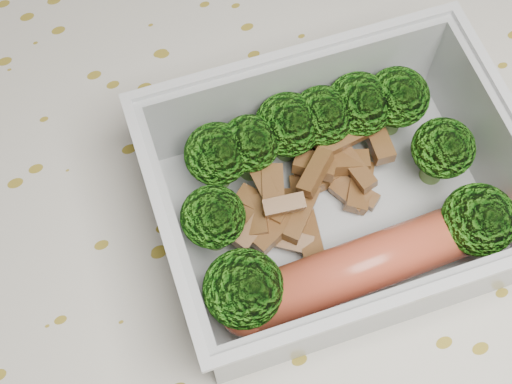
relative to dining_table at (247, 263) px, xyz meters
name	(u,v)px	position (x,y,z in m)	size (l,w,h in m)	color
dining_table	(247,263)	(0.00, 0.00, 0.00)	(1.40, 0.90, 0.75)	brown
tablecloth	(246,236)	(0.00, 0.00, 0.05)	(1.46, 0.96, 0.19)	silver
lunch_container	(336,201)	(0.05, -0.02, 0.11)	(0.21, 0.17, 0.07)	silver
broccoli_florets	(325,165)	(0.05, -0.01, 0.13)	(0.18, 0.14, 0.05)	#608C3F
meat_pile	(310,189)	(0.04, -0.01, 0.11)	(0.11, 0.09, 0.03)	brown
sausage	(372,262)	(0.05, -0.07, 0.12)	(0.17, 0.04, 0.03)	#C64D32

